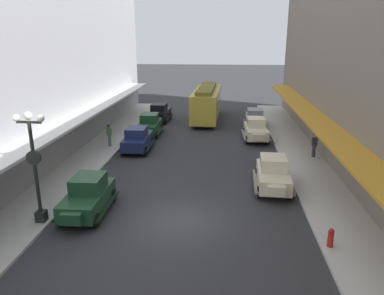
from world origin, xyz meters
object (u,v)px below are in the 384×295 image
at_px(parked_car_2, 137,139).
at_px(pedestrian_1, 109,135).
at_px(parked_car_6, 160,112).
at_px(pedestrian_0, 314,145).
at_px(parked_car_0, 273,173).
at_px(fire_hydrant, 331,237).
at_px(parked_car_3, 255,118).
at_px(parked_car_5, 256,129).
at_px(parked_car_1, 88,195).
at_px(streetcar, 207,102).
at_px(parked_car_4, 149,124).
at_px(lamp_post_with_clock, 34,163).

distance_m(parked_car_2, pedestrian_1, 2.38).
bearing_deg(parked_car_6, pedestrian_1, -103.44).
bearing_deg(parked_car_2, pedestrian_0, -3.81).
xyz_separation_m(parked_car_0, fire_hydrant, (1.58, -6.15, -0.38)).
bearing_deg(parked_car_0, parked_car_3, 89.71).
bearing_deg(parked_car_2, pedestrian_1, 168.20).
bearing_deg(parked_car_5, fire_hydrant, -83.97).
bearing_deg(parked_car_5, parked_car_3, 86.77).
height_order(parked_car_1, parked_car_2, same).
distance_m(parked_car_2, parked_car_6, 10.02).
bearing_deg(pedestrian_0, pedestrian_1, 174.95).
bearing_deg(streetcar, parked_car_4, -125.95).
height_order(parked_car_2, pedestrian_1, parked_car_2).
distance_m(parked_car_2, parked_car_4, 4.69).
distance_m(parked_car_2, parked_car_3, 12.46).
bearing_deg(parked_car_5, pedestrian_0, -51.76).
bearing_deg(streetcar, parked_car_1, -102.36).
height_order(parked_car_1, parked_car_5, same).
bearing_deg(parked_car_1, parked_car_4, 90.00).
xyz_separation_m(streetcar, pedestrian_0, (8.23, -12.05, -0.89)).
distance_m(parked_car_5, fire_hydrant, 16.61).
bearing_deg(parked_car_1, lamp_post_with_clock, -143.84).
bearing_deg(parked_car_2, parked_car_1, -90.23).
xyz_separation_m(parked_car_3, pedestrian_1, (-11.76, -7.66, 0.07)).
distance_m(parked_car_2, parked_car_5, 9.96).
distance_m(parked_car_4, fire_hydrant, 20.53).
relative_size(lamp_post_with_clock, fire_hydrant, 6.29).
height_order(parked_car_2, parked_car_6, same).
bearing_deg(streetcar, parked_car_0, -75.18).
bearing_deg(pedestrian_1, parked_car_6, 76.56).
distance_m(parked_car_5, pedestrian_1, 12.00).
relative_size(parked_car_0, pedestrian_1, 2.58).
xyz_separation_m(fire_hydrant, pedestrian_1, (-13.26, 13.14, 0.45)).
distance_m(parked_car_4, parked_car_5, 9.27).
bearing_deg(streetcar, fire_hydrant, -75.29).
bearing_deg(parked_car_5, parked_car_2, -157.22).
distance_m(parked_car_0, lamp_post_with_clock, 12.46).
distance_m(parked_car_4, parked_car_6, 5.33).
bearing_deg(pedestrian_1, parked_car_1, -78.03).
height_order(parked_car_3, lamp_post_with_clock, lamp_post_with_clock).
bearing_deg(lamp_post_with_clock, parked_car_4, 83.78).
bearing_deg(parked_car_4, parked_car_1, -90.00).
height_order(parked_car_0, parked_car_1, same).
relative_size(parked_car_2, parked_car_3, 0.99).
bearing_deg(pedestrian_1, parked_car_3, 33.08).
relative_size(parked_car_6, pedestrian_1, 2.58).
relative_size(parked_car_1, pedestrian_1, 2.56).
distance_m(parked_car_3, streetcar, 5.73).
xyz_separation_m(parked_car_3, streetcar, (-4.76, 3.04, 0.96)).
bearing_deg(parked_car_6, parked_car_1, -89.97).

